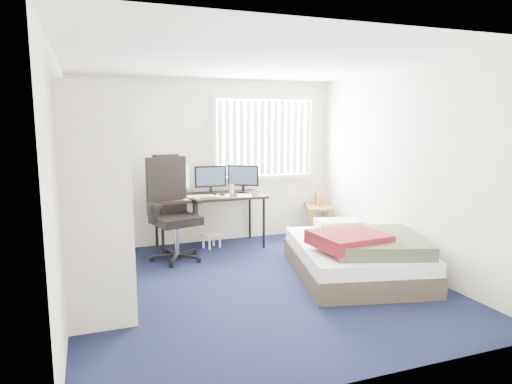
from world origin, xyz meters
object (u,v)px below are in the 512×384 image
object	(u,v)px
office_chair	(173,219)
bed	(356,254)
desk	(209,193)
nightstand	(317,208)

from	to	relation	value
office_chair	bed	distance (m)	2.47
desk	office_chair	world-z (taller)	office_chair
desk	bed	size ratio (longest dim) A/B	0.75
office_chair	nightstand	world-z (taller)	office_chair
nightstand	bed	distance (m)	2.04
office_chair	bed	xyz separation A→B (m)	(1.96, -1.48, -0.28)
nightstand	desk	bearing A→B (deg)	-177.09
nightstand	office_chair	bearing A→B (deg)	-168.84
desk	bed	bearing A→B (deg)	-54.24
desk	bed	world-z (taller)	desk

